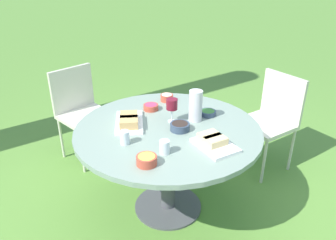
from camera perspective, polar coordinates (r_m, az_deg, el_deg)
The scene contains 15 objects.
ground_plane at distance 2.74m, azimuth 0.00°, elevation -14.84°, with size 40.00×40.00×0.00m, color #5B8C38.
dining_table at distance 2.38m, azimuth 0.00°, elevation -3.53°, with size 1.33×1.33×0.72m.
chair_near_left at distance 3.25m, azimuth -14.96°, elevation 2.24°, with size 0.58×0.59×0.89m.
chair_far_back at distance 3.13m, azimuth 17.63°, elevation 0.86°, with size 0.54×0.53×0.89m.
water_pitcher at distance 2.39m, azimuth 4.82°, elevation 2.51°, with size 0.11×0.10×0.23m.
wine_glass at distance 2.36m, azimuth 0.68°, elevation 2.64°, with size 0.08×0.08×0.18m.
platter_bread_main at distance 2.37m, azimuth -6.79°, elevation -0.16°, with size 0.40×0.26×0.08m.
platter_charcuterie at distance 2.12m, azimuth 7.96°, elevation -3.81°, with size 0.32×0.26×0.07m.
bowl_fries at distance 1.92m, azimuth -3.74°, elevation -6.92°, with size 0.12×0.12×0.06m.
bowl_salad at distance 2.52m, azimuth 6.96°, elevation 1.27°, with size 0.12×0.12×0.04m.
bowl_olives at distance 2.28m, azimuth 2.07°, elevation -1.10°, with size 0.14×0.14×0.05m.
bowl_dip_red at distance 2.60m, azimuth -3.00°, elevation 2.31°, with size 0.12×0.12×0.04m.
bowl_dip_cream at distance 2.76m, azimuth -0.21°, elevation 3.97°, with size 0.11×0.11×0.06m.
cup_water_near at distance 2.13m, azimuth -7.56°, elevation -3.04°, with size 0.06×0.06×0.09m.
cup_water_far at distance 2.01m, azimuth -0.62°, elevation -4.71°, with size 0.06×0.06×0.09m.
Camera 1 is at (-1.97, 0.60, 1.80)m, focal length 35.00 mm.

